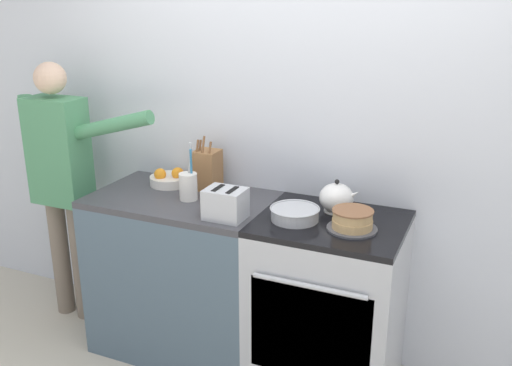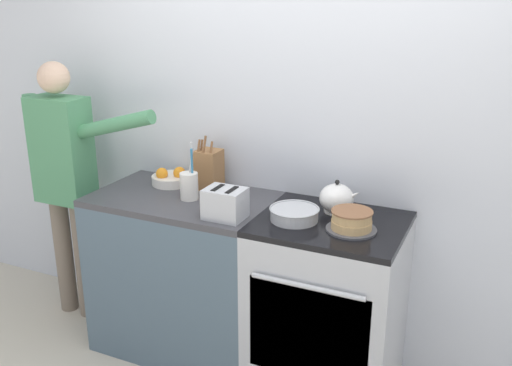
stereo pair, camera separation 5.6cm
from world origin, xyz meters
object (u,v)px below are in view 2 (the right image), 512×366
object	(u,v)px
person_baker	(65,171)
layer_cake	(352,221)
tea_kettle	(337,199)
fruit_bowl	(172,178)
utensil_crock	(189,185)
toaster	(225,204)
knife_block	(209,169)
mixing_bowl	(294,214)
stove_range	(327,306)

from	to	relation	value
person_baker	layer_cake	bearing A→B (deg)	-12.51
tea_kettle	fruit_bowl	size ratio (longest dim) A/B	0.93
utensil_crock	toaster	bearing A→B (deg)	-28.12
toaster	person_baker	world-z (taller)	person_baker
layer_cake	tea_kettle	distance (m)	0.24
knife_block	utensil_crock	size ratio (longest dim) A/B	0.98
layer_cake	person_baker	size ratio (longest dim) A/B	0.15
tea_kettle	layer_cake	bearing A→B (deg)	-55.80
knife_block	person_baker	world-z (taller)	person_baker
mixing_bowl	stove_range	bearing A→B (deg)	19.65
layer_cake	knife_block	distance (m)	0.93
stove_range	knife_block	xyz separation A→B (m)	(-0.77, 0.18, 0.58)
person_baker	fruit_bowl	bearing A→B (deg)	1.78
layer_cake	utensil_crock	distance (m)	0.90
mixing_bowl	toaster	distance (m)	0.34
stove_range	knife_block	world-z (taller)	knife_block
fruit_bowl	person_baker	size ratio (longest dim) A/B	0.14
knife_block	fruit_bowl	bearing A→B (deg)	-174.31
knife_block	toaster	xyz separation A→B (m)	(0.29, -0.35, -0.04)
utensil_crock	fruit_bowl	world-z (taller)	utensil_crock
knife_block	mixing_bowl	bearing A→B (deg)	-21.41
stove_range	person_baker	distance (m)	1.74
stove_range	utensil_crock	world-z (taller)	utensil_crock
stove_range	knife_block	size ratio (longest dim) A/B	2.96
layer_cake	mixing_bowl	world-z (taller)	layer_cake
tea_kettle	toaster	distance (m)	0.56
stove_range	knife_block	bearing A→B (deg)	167.02
tea_kettle	mixing_bowl	distance (m)	0.25
tea_kettle	utensil_crock	size ratio (longest dim) A/B	0.66
person_baker	mixing_bowl	bearing A→B (deg)	-12.82
utensil_crock	fruit_bowl	bearing A→B (deg)	142.78
tea_kettle	knife_block	xyz separation A→B (m)	(-0.76, 0.05, 0.04)
tea_kettle	person_baker	distance (m)	1.66
layer_cake	fruit_bowl	distance (m)	1.15
layer_cake	utensil_crock	size ratio (longest dim) A/B	0.74
stove_range	mixing_bowl	distance (m)	0.53
layer_cake	person_baker	world-z (taller)	person_baker
layer_cake	tea_kettle	size ratio (longest dim) A/B	1.12
toaster	utensil_crock	bearing A→B (deg)	151.88
mixing_bowl	utensil_crock	distance (m)	0.62
layer_cake	toaster	distance (m)	0.61
mixing_bowl	utensil_crock	bearing A→B (deg)	175.87
knife_block	toaster	size ratio (longest dim) A/B	1.50
layer_cake	utensil_crock	bearing A→B (deg)	176.87
tea_kettle	person_baker	xyz separation A→B (m)	(-1.66, -0.11, -0.04)
mixing_bowl	knife_block	xyz separation A→B (m)	(-0.61, 0.24, 0.08)
stove_range	utensil_crock	bearing A→B (deg)	-178.91
layer_cake	mixing_bowl	distance (m)	0.29
tea_kettle	knife_block	world-z (taller)	knife_block
layer_cake	tea_kettle	xyz separation A→B (m)	(-0.13, 0.19, 0.03)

